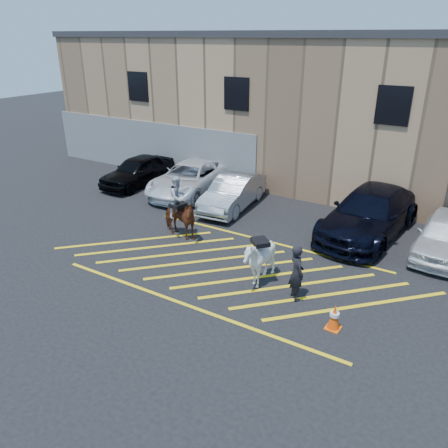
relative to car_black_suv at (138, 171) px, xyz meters
The scene contains 12 objects.
ground 9.85m from the car_black_suv, 29.60° to the right, with size 90.00×90.00×0.00m, color black.
car_black_suv is the anchor object (origin of this frame).
car_white_pickup 3.03m from the car_black_suv, ahead, with size 2.47×5.36×1.49m, color white.
car_silver_sedan 5.80m from the car_black_suv, ahead, with size 1.52×4.37×1.44m, color #9399A0.
car_blue_suv 11.67m from the car_black_suv, ahead, with size 2.45×6.01×1.75m, color black.
car_white_suv 14.37m from the car_black_suv, ahead, with size 1.70×4.23×1.44m, color white.
handler 12.40m from the car_black_suv, 27.30° to the right, with size 0.62×0.41×1.71m, color black.
warehouse 11.49m from the car_black_suv, 39.95° to the left, with size 32.42×10.20×7.30m.
hatching_zone 10.00m from the car_black_suv, 31.10° to the right, with size 12.60×5.12×0.01m.
mounted_bay 6.90m from the car_black_suv, 35.91° to the right, with size 1.94×1.11×2.42m.
saddled_white 11.18m from the car_black_suv, 29.46° to the right, with size 1.94×1.95×1.61m.
traffic_cone 14.06m from the car_black_suv, 27.64° to the right, with size 0.40×0.40×0.73m.
Camera 1 is at (6.35, -11.27, 7.15)m, focal length 35.00 mm.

